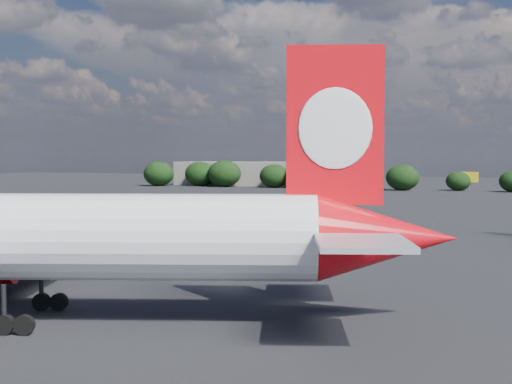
% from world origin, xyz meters
% --- Properties ---
extents(ground, '(500.00, 500.00, 0.00)m').
position_xyz_m(ground, '(0.00, 60.00, 0.00)').
color(ground, black).
rests_on(ground, ground).
extents(qantas_airliner, '(50.48, 48.53, 17.01)m').
position_xyz_m(qantas_airliner, '(3.19, 4.31, 5.18)').
color(qantas_airliner, white).
rests_on(qantas_airliner, ground).
extents(terminal_building, '(42.00, 16.00, 8.00)m').
position_xyz_m(terminal_building, '(-65.00, 192.00, 4.00)').
color(terminal_building, gray).
rests_on(terminal_building, ground).
extents(highway_sign, '(6.00, 0.30, 4.50)m').
position_xyz_m(highway_sign, '(-18.00, 176.00, 3.13)').
color(highway_sign, '#13611E').
rests_on(highway_sign, ground).
extents(billboard_yellow, '(5.00, 0.30, 5.50)m').
position_xyz_m(billboard_yellow, '(12.00, 182.00, 3.87)').
color(billboard_yellow, yellow).
rests_on(billboard_yellow, ground).
extents(horizon_treeline, '(201.66, 14.32, 9.03)m').
position_xyz_m(horizon_treeline, '(-3.02, 179.17, 3.89)').
color(horizon_treeline, black).
rests_on(horizon_treeline, ground).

